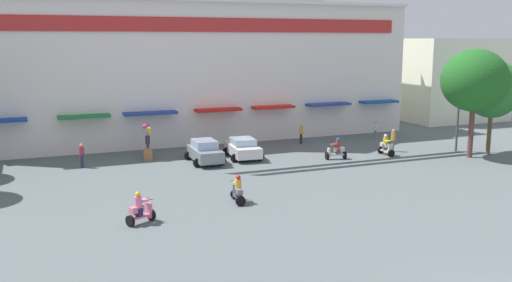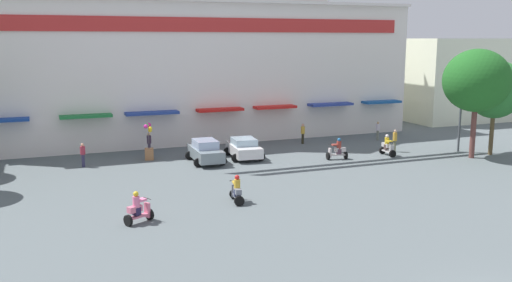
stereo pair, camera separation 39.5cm
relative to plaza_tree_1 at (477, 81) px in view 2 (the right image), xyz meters
name	(u,v)px [view 2 (the right image)]	position (x,y,z in m)	size (l,w,h in m)	color
ground_plane	(316,201)	(-15.27, -5.53, -5.45)	(128.00, 128.00, 0.00)	#576063
colonial_building	(194,36)	(-15.27, 17.79, 3.11)	(35.49, 17.43, 19.98)	white
flank_building_right	(438,78)	(11.57, 17.99, -1.27)	(10.44, 11.84, 8.35)	#EAEFCE
plaza_tree_1	(477,81)	(0.00, 0.00, 0.00)	(4.77, 4.37, 7.65)	brown
plaza_tree_3	(495,90)	(2.06, 0.36, -0.70)	(4.20, 3.80, 6.83)	brown
parked_car_0	(205,151)	(-17.99, 5.44, -4.66)	(2.31, 3.99, 1.57)	gray
parked_car_1	(244,148)	(-15.06, 5.80, -4.71)	(2.61, 3.97, 1.43)	silver
scooter_rider_0	(388,147)	(-5.12, 2.83, -4.80)	(0.54, 1.43, 1.54)	black
scooter_rider_4	(337,151)	(-9.11, 3.04, -4.83)	(1.52, 0.74, 1.51)	black
scooter_rider_5	(138,210)	(-24.40, -5.60, -4.81)	(1.43, 1.08, 1.52)	black
scooter_rider_6	(237,191)	(-19.14, -4.20, -4.84)	(0.72, 1.51, 1.48)	black
pedestrian_0	(378,129)	(-2.25, 8.37, -4.55)	(0.39, 0.39, 1.57)	slate
pedestrian_1	(149,142)	(-21.03, 9.59, -4.52)	(0.38, 0.38, 1.61)	#2F2344
pedestrian_2	(83,154)	(-25.85, 7.02, -4.53)	(0.36, 0.36, 1.60)	#2E2C4A
pedestrian_3	(395,139)	(-3.83, 3.77, -4.47)	(0.42, 0.42, 1.68)	#717556
pedestrian_4	(303,132)	(-8.77, 9.20, -4.51)	(0.40, 0.40, 1.63)	#2A2718
streetlamp_near	(461,101)	(0.63, 2.07, -1.63)	(0.40, 0.40, 6.52)	#474C51
balloon_vendor_cart	(149,147)	(-21.37, 7.86, -4.55)	(0.76, 1.00, 2.56)	#9F6C44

